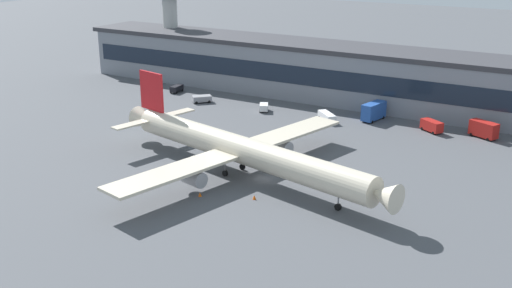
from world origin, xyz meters
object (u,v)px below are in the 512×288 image
at_px(traffic_cone_0, 200,194).
at_px(airliner, 241,150).
at_px(follow_me_car, 176,88).
at_px(crew_van, 432,126).
at_px(baggage_tug, 264,107).
at_px(pushback_tractor, 201,98).
at_px(catering_truck, 374,111).
at_px(traffic_cone_1, 254,197).
at_px(belt_loader, 327,116).
at_px(stair_truck, 484,129).
at_px(control_tower, 170,13).

bearing_deg(traffic_cone_0, airliner, 86.27).
bearing_deg(follow_me_car, crew_van, 0.13).
bearing_deg(baggage_tug, airliner, -65.29).
relative_size(follow_me_car, crew_van, 0.83).
bearing_deg(pushback_tractor, catering_truck, 9.93).
bearing_deg(traffic_cone_0, follow_me_car, 130.99).
bearing_deg(traffic_cone_1, crew_van, 74.13).
distance_m(belt_loader, crew_van, 23.55).
bearing_deg(belt_loader, pushback_tractor, -178.15).
distance_m(stair_truck, traffic_cone_0, 65.56).
bearing_deg(airliner, crew_van, 62.94).
bearing_deg(pushback_tractor, airliner, -46.49).
relative_size(crew_van, pushback_tractor, 1.05).
xyz_separation_m(airliner, control_tower, (-64.58, 62.09, 13.62)).
distance_m(pushback_tractor, traffic_cone_1, 63.19).
height_order(stair_truck, catering_truck, catering_truck).
distance_m(control_tower, baggage_tug, 55.06).
xyz_separation_m(traffic_cone_0, traffic_cone_1, (8.33, 3.58, 0.00)).
bearing_deg(belt_loader, airliner, -88.51).
xyz_separation_m(control_tower, follow_me_car, (16.37, -18.90, -17.42)).
height_order(crew_van, traffic_cone_1, crew_van).
bearing_deg(belt_loader, traffic_cone_0, -89.70).
bearing_deg(stair_truck, catering_truck, 178.37).
bearing_deg(pushback_tractor, crew_van, 5.34).
xyz_separation_m(control_tower, traffic_cone_1, (72.17, -69.94, -18.15)).
xyz_separation_m(follow_me_car, pushback_tractor, (12.22, -5.27, -0.04)).
height_order(catering_truck, traffic_cone_1, catering_truck).
relative_size(airliner, traffic_cone_0, 85.55).
bearing_deg(traffic_cone_1, baggage_tug, 118.60).
bearing_deg(stair_truck, baggage_tug, -173.12).
distance_m(belt_loader, traffic_cone_1, 47.68).
bearing_deg(follow_me_car, catering_truck, 2.46).
height_order(pushback_tractor, traffic_cone_0, pushback_tractor).
bearing_deg(stair_truck, pushback_tractor, -174.21).
bearing_deg(traffic_cone_1, control_tower, 135.90).
height_order(catering_truck, belt_loader, catering_truck).
relative_size(belt_loader, traffic_cone_1, 8.36).
bearing_deg(pushback_tractor, belt_loader, 1.85).
distance_m(catering_truck, pushback_tractor, 44.56).
xyz_separation_m(crew_van, traffic_cone_1, (-14.56, -51.20, -1.10)).
relative_size(baggage_tug, traffic_cone_0, 5.70).
bearing_deg(belt_loader, baggage_tug, -179.10).
height_order(follow_me_car, belt_loader, belt_loader).
bearing_deg(catering_truck, stair_truck, -1.63).
relative_size(airliner, crew_van, 11.11).
xyz_separation_m(control_tower, baggage_tug, (46.74, -23.31, -17.43)).
bearing_deg(follow_me_car, pushback_tractor, -23.34).
xyz_separation_m(pushback_tractor, traffic_cone_0, (35.24, -49.35, -0.69)).
xyz_separation_m(control_tower, traffic_cone_0, (63.84, -73.53, -18.15)).
bearing_deg(stair_truck, control_tower, 169.98).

